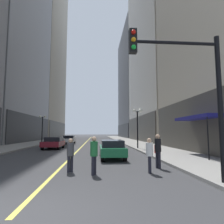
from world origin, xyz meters
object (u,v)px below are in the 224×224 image
object	(u,v)px
pedestrian_in_white_shirt	(149,153)
street_lamp_left_far	(42,123)
pedestrian_in_green_parka	(94,152)
pedestrian_in_black_coat	(158,148)
traffic_light_near_right	(192,82)
car_maroon	(54,142)
pedestrian_with_orange_bag	(70,153)
car_white	(69,139)
car_green	(112,148)
fire_hydrant_right	(156,150)
street_lamp_right_mid	(137,120)

from	to	relation	value
pedestrian_in_white_shirt	street_lamp_left_far	world-z (taller)	street_lamp_left_far
pedestrian_in_white_shirt	street_lamp_left_far	size ratio (longest dim) A/B	0.37
pedestrian_in_green_parka	pedestrian_in_white_shirt	xyz separation A→B (m)	(2.60, 0.19, -0.06)
pedestrian_in_black_coat	traffic_light_near_right	size ratio (longest dim) A/B	0.32
car_maroon	pedestrian_with_orange_bag	xyz separation A→B (m)	(3.61, -13.16, 0.20)
car_white	street_lamp_left_far	bearing A→B (deg)	-151.89
car_green	pedestrian_in_green_parka	size ratio (longest dim) A/B	2.50
pedestrian_in_green_parka	traffic_light_near_right	world-z (taller)	traffic_light_near_right
traffic_light_near_right	pedestrian_in_white_shirt	bearing A→B (deg)	111.23
car_maroon	traffic_light_near_right	size ratio (longest dim) A/B	0.72
pedestrian_in_green_parka	traffic_light_near_right	bearing A→B (deg)	-32.45
car_maroon	traffic_light_near_right	bearing A→B (deg)	-62.72
pedestrian_in_black_coat	street_lamp_left_far	distance (m)	23.54
car_maroon	car_white	world-z (taller)	same
pedestrian_in_green_parka	pedestrian_in_white_shirt	world-z (taller)	pedestrian_in_green_parka
street_lamp_left_far	pedestrian_with_orange_bag	bearing A→B (deg)	-71.45
street_lamp_left_far	fire_hydrant_right	bearing A→B (deg)	-47.29
street_lamp_left_far	pedestrian_in_white_shirt	bearing A→B (deg)	-63.35
car_green	traffic_light_near_right	bearing A→B (deg)	-72.81
pedestrian_in_green_parka	pedestrian_in_white_shirt	size ratio (longest dim) A/B	1.05
street_lamp_right_mid	pedestrian_in_green_parka	bearing A→B (deg)	-110.48
car_white	traffic_light_near_right	distance (m)	27.35
car_green	traffic_light_near_right	distance (m)	8.45
car_white	pedestrian_in_white_shirt	xyz separation A→B (m)	(7.03, -23.54, 0.22)
car_white	fire_hydrant_right	world-z (taller)	car_white
pedestrian_in_white_shirt	fire_hydrant_right	bearing A→B (deg)	70.65
pedestrian_in_white_shirt	street_lamp_right_mid	size ratio (longest dim) A/B	0.37
fire_hydrant_right	car_green	bearing A→B (deg)	-152.44
car_maroon	fire_hydrant_right	distance (m)	11.82
car_maroon	traffic_light_near_right	distance (m)	18.35
street_lamp_right_mid	car_white	bearing A→B (deg)	128.36
street_lamp_left_far	street_lamp_right_mid	world-z (taller)	same
car_green	pedestrian_in_black_coat	distance (m)	4.51
pedestrian_in_green_parka	pedestrian_in_black_coat	xyz separation A→B (m)	(3.38, 1.33, 0.05)
car_green	pedestrian_in_green_parka	bearing A→B (deg)	-103.02
car_maroon	street_lamp_right_mid	world-z (taller)	street_lamp_right_mid
pedestrian_with_orange_bag	pedestrian_in_white_shirt	xyz separation A→B (m)	(3.74, -0.48, 0.02)
car_green	street_lamp_left_far	bearing A→B (deg)	119.82
car_white	pedestrian_in_black_coat	xyz separation A→B (m)	(7.80, -22.40, 0.33)
pedestrian_in_green_parka	street_lamp_right_mid	distance (m)	13.34
pedestrian_in_green_parka	street_lamp_right_mid	size ratio (longest dim) A/B	0.38
car_green	street_lamp_right_mid	distance (m)	8.21
car_maroon	pedestrian_in_green_parka	size ratio (longest dim) A/B	2.40
car_white	fire_hydrant_right	xyz separation A→B (m)	(9.53, -16.42, -0.32)
car_white	traffic_light_near_right	size ratio (longest dim) A/B	0.82
car_green	fire_hydrant_right	distance (m)	4.39
pedestrian_with_orange_bag	street_lamp_right_mid	xyz separation A→B (m)	(5.74, 11.65, 2.33)
car_maroon	pedestrian_in_black_coat	world-z (taller)	pedestrian_in_black_coat
car_green	car_white	xyz separation A→B (m)	(-5.65, 18.45, 0.00)
car_green	car_white	bearing A→B (deg)	107.02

